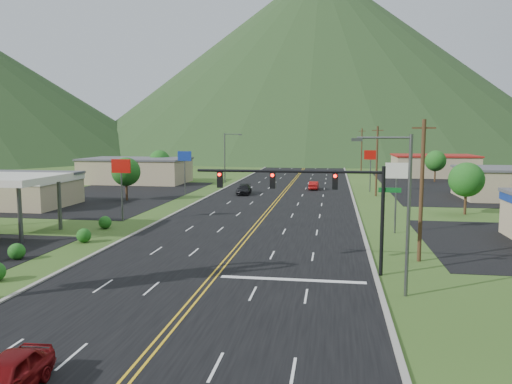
# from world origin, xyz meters

# --- Properties ---
(ground) EXTENTS (500.00, 500.00, 0.00)m
(ground) POSITION_xyz_m (0.00, 0.00, 0.00)
(ground) COLOR #273E16
(ground) RESTS_ON ground
(road) EXTENTS (20.00, 460.00, 0.04)m
(road) POSITION_xyz_m (0.00, 0.00, 0.00)
(road) COLOR black
(road) RESTS_ON ground
(curb_east) EXTENTS (0.30, 460.00, 0.14)m
(curb_east) POSITION_xyz_m (10.15, 0.00, 0.00)
(curb_east) COLOR gray
(curb_east) RESTS_ON ground
(traffic_signal) EXTENTS (13.10, 0.43, 7.00)m
(traffic_signal) POSITION_xyz_m (6.48, 14.00, 5.33)
(traffic_signal) COLOR black
(traffic_signal) RESTS_ON ground
(streetlight_east) EXTENTS (3.28, 0.25, 9.00)m
(streetlight_east) POSITION_xyz_m (11.18, 10.00, 5.18)
(streetlight_east) COLOR #59595E
(streetlight_east) RESTS_ON ground
(streetlight_west) EXTENTS (3.28, 0.25, 9.00)m
(streetlight_west) POSITION_xyz_m (-11.68, 70.00, 5.18)
(streetlight_west) COLOR #59595E
(streetlight_west) RESTS_ON ground
(building_west_mid) EXTENTS (14.40, 10.40, 4.10)m
(building_west_mid) POSITION_xyz_m (-32.00, 38.00, 2.27)
(building_west_mid) COLOR tan
(building_west_mid) RESTS_ON ground
(building_west_far) EXTENTS (18.40, 11.40, 4.50)m
(building_west_far) POSITION_xyz_m (-28.00, 68.00, 2.26)
(building_west_far) COLOR tan
(building_west_far) RESTS_ON ground
(building_east_far) EXTENTS (16.40, 12.40, 4.50)m
(building_east_far) POSITION_xyz_m (28.00, 90.00, 2.26)
(building_east_far) COLOR tan
(building_east_far) RESTS_ON ground
(pole_sign_west_a) EXTENTS (2.00, 0.18, 6.40)m
(pole_sign_west_a) POSITION_xyz_m (-14.00, 30.00, 5.05)
(pole_sign_west_a) COLOR #59595E
(pole_sign_west_a) RESTS_ON ground
(pole_sign_west_b) EXTENTS (2.00, 0.18, 6.40)m
(pole_sign_west_b) POSITION_xyz_m (-14.00, 52.00, 5.05)
(pole_sign_west_b) COLOR #59595E
(pole_sign_west_b) RESTS_ON ground
(pole_sign_east_a) EXTENTS (2.00, 0.18, 6.40)m
(pole_sign_east_a) POSITION_xyz_m (13.00, 28.00, 5.05)
(pole_sign_east_a) COLOR #59595E
(pole_sign_east_a) RESTS_ON ground
(pole_sign_east_b) EXTENTS (2.00, 0.18, 6.40)m
(pole_sign_east_b) POSITION_xyz_m (13.00, 60.00, 5.05)
(pole_sign_east_b) COLOR #59595E
(pole_sign_east_b) RESTS_ON ground
(tree_west_a) EXTENTS (3.84, 3.84, 5.82)m
(tree_west_a) POSITION_xyz_m (-20.00, 45.00, 3.89)
(tree_west_a) COLOR #382314
(tree_west_a) RESTS_ON ground
(tree_west_b) EXTENTS (3.84, 3.84, 5.82)m
(tree_west_b) POSITION_xyz_m (-25.00, 72.00, 3.89)
(tree_west_b) COLOR #382314
(tree_west_b) RESTS_ON ground
(tree_east_a) EXTENTS (3.84, 3.84, 5.82)m
(tree_east_a) POSITION_xyz_m (22.00, 40.00, 3.89)
(tree_east_a) COLOR #382314
(tree_east_a) RESTS_ON ground
(tree_east_b) EXTENTS (3.84, 3.84, 5.82)m
(tree_east_b) POSITION_xyz_m (26.00, 78.00, 3.89)
(tree_east_b) COLOR #382314
(tree_east_b) RESTS_ON ground
(utility_pole_a) EXTENTS (1.60, 0.28, 10.00)m
(utility_pole_a) POSITION_xyz_m (13.50, 18.00, 5.13)
(utility_pole_a) COLOR #382314
(utility_pole_a) RESTS_ON ground
(utility_pole_b) EXTENTS (1.60, 0.28, 10.00)m
(utility_pole_b) POSITION_xyz_m (13.50, 55.00, 5.13)
(utility_pole_b) COLOR #382314
(utility_pole_b) RESTS_ON ground
(utility_pole_c) EXTENTS (1.60, 0.28, 10.00)m
(utility_pole_c) POSITION_xyz_m (13.50, 95.00, 5.13)
(utility_pole_c) COLOR #382314
(utility_pole_c) RESTS_ON ground
(utility_pole_d) EXTENTS (1.60, 0.28, 10.00)m
(utility_pole_d) POSITION_xyz_m (13.50, 135.00, 5.13)
(utility_pole_d) COLOR #382314
(utility_pole_d) RESTS_ON ground
(mountain_n) EXTENTS (220.00, 220.00, 85.00)m
(mountain_n) POSITION_xyz_m (0.00, 220.00, 42.50)
(mountain_n) COLOR #1E3518
(mountain_n) RESTS_ON ground
(car_red_near) EXTENTS (1.95, 4.39, 1.47)m
(car_red_near) POSITION_xyz_m (-3.57, -3.32, 0.73)
(car_red_near) COLOR maroon
(car_red_near) RESTS_ON ground
(car_dark_mid) EXTENTS (2.21, 4.86, 1.38)m
(car_dark_mid) POSITION_xyz_m (-5.57, 53.78, 0.69)
(car_dark_mid) COLOR black
(car_dark_mid) RESTS_ON ground
(car_red_far) EXTENTS (1.54, 4.08, 1.33)m
(car_red_far) POSITION_xyz_m (4.34, 61.68, 0.67)
(car_red_far) COLOR maroon
(car_red_far) RESTS_ON ground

